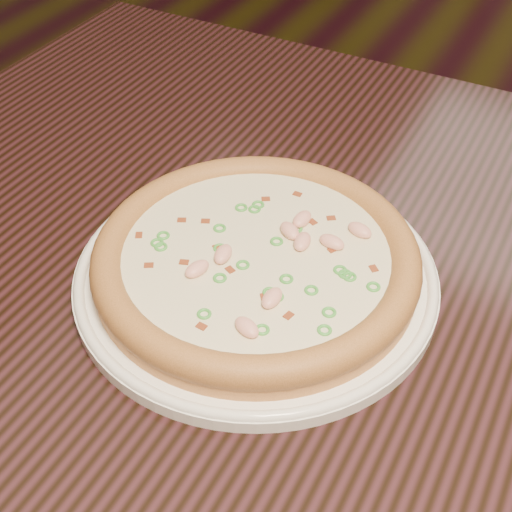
% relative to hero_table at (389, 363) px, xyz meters
% --- Properties ---
extents(hero_table, '(1.20, 0.80, 0.75)m').
position_rel_hero_table_xyz_m(hero_table, '(0.00, 0.00, 0.00)').
color(hero_table, black).
rests_on(hero_table, ground).
extents(plate, '(0.32, 0.32, 0.02)m').
position_rel_hero_table_xyz_m(plate, '(-0.12, -0.05, 0.11)').
color(plate, white).
rests_on(plate, hero_table).
extents(pizza, '(0.29, 0.29, 0.03)m').
position_rel_hero_table_xyz_m(pizza, '(-0.12, -0.05, 0.13)').
color(pizza, tan).
rests_on(pizza, plate).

